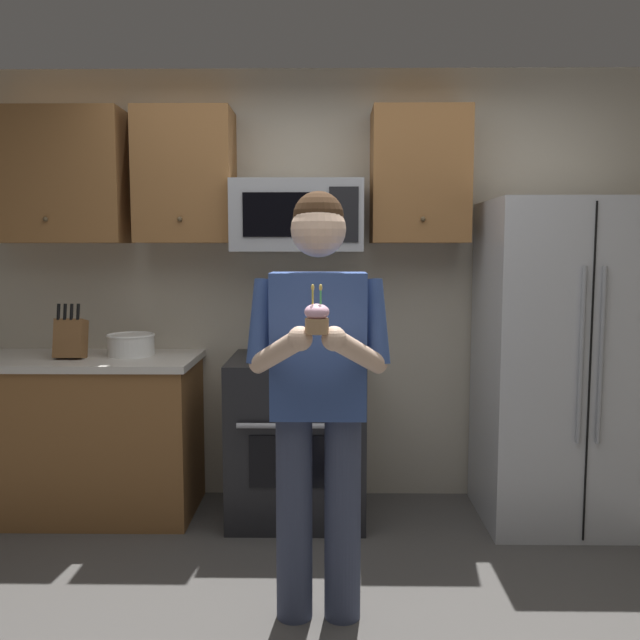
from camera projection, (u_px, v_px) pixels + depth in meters
name	position (u px, v px, depth m)	size (l,w,h in m)	color
wall_back	(324.00, 287.00, 4.18)	(4.40, 0.10, 2.60)	#B7AD99
oven_range	(297.00, 437.00, 3.88)	(0.76, 0.70, 0.93)	black
microwave	(298.00, 216.00, 3.86)	(0.74, 0.41, 0.40)	#9EA0A5
refrigerator	(565.00, 363.00, 3.77)	(0.90, 0.75, 1.80)	#B7BABF
cabinet_row_upper	(199.00, 177.00, 3.90)	(2.78, 0.36, 0.76)	brown
counter_left	(74.00, 435.00, 3.91)	(1.44, 0.66, 0.92)	brown
knife_block	(71.00, 338.00, 3.80)	(0.16, 0.15, 0.32)	brown
bowl_large_white	(131.00, 344.00, 3.90)	(0.27, 0.27, 0.13)	white
person	(318.00, 383.00, 2.72)	(0.60, 0.48, 1.76)	#383F59
cupcake	(317.00, 318.00, 2.36)	(0.09, 0.09, 0.17)	#A87F56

